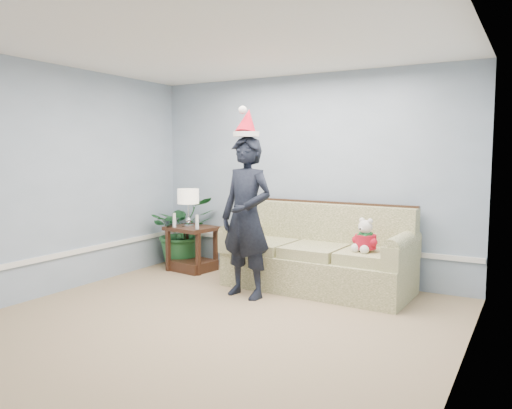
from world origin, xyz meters
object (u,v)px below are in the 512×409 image
at_px(table_lamp, 188,198).
at_px(man, 246,217).
at_px(teddy_bear, 365,240).
at_px(side_table, 192,253).
at_px(houseplant, 183,231).
at_px(sofa, 319,258).

xyz_separation_m(table_lamp, man, (1.38, -0.71, -0.11)).
relative_size(table_lamp, teddy_bear, 1.37).
height_order(table_lamp, man, man).
bearing_deg(table_lamp, side_table, 59.70).
distance_m(table_lamp, man, 1.55).
xyz_separation_m(houseplant, man, (1.65, -0.94, 0.41)).
distance_m(side_table, table_lamp, 0.80).
bearing_deg(teddy_bear, houseplant, -168.83).
xyz_separation_m(man, teddy_bear, (1.24, 0.55, -0.24)).
bearing_deg(table_lamp, man, -27.33).
bearing_deg(teddy_bear, table_lamp, -164.73).
relative_size(man, teddy_bear, 4.74).
distance_m(sofa, houseplant, 2.26).
bearing_deg(side_table, sofa, 0.03).
height_order(side_table, table_lamp, table_lamp).
xyz_separation_m(table_lamp, houseplant, (-0.27, 0.22, -0.52)).
height_order(sofa, side_table, sofa).
bearing_deg(man, table_lamp, 161.18).
bearing_deg(houseplant, table_lamp, -39.39).
bearing_deg(side_table, man, -29.06).
xyz_separation_m(sofa, houseplant, (-2.25, 0.18, 0.15)).
bearing_deg(sofa, table_lamp, -176.56).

